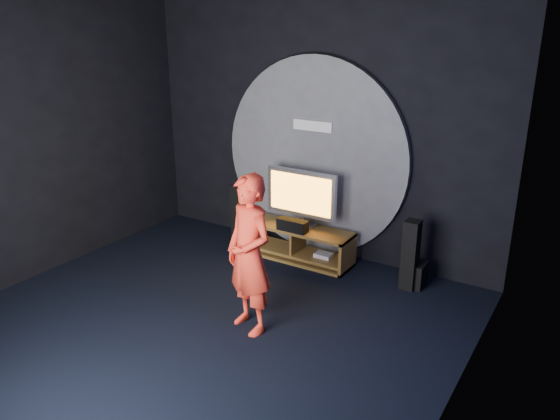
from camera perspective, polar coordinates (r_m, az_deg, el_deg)
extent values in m
plane|color=black|center=(5.78, -8.69, -12.23)|extent=(5.00, 5.00, 0.00)
cube|color=black|center=(7.11, 3.87, 9.15)|extent=(5.00, 0.04, 3.50)
cube|color=black|center=(6.98, -25.43, 7.14)|extent=(0.04, 5.00, 3.50)
cube|color=black|center=(3.96, 18.65, -0.21)|extent=(0.04, 5.00, 3.50)
cylinder|color=#515156|center=(7.15, 3.57, 5.54)|extent=(2.60, 0.08, 2.60)
cube|color=white|center=(7.02, 3.43, 8.78)|extent=(0.55, 0.03, 0.13)
cube|color=olive|center=(7.08, 1.92, -1.96)|extent=(1.47, 0.45, 0.04)
cube|color=olive|center=(7.21, 1.89, -4.40)|extent=(1.42, 0.42, 0.04)
cube|color=olive|center=(7.52, -2.80, -2.36)|extent=(0.04, 0.45, 0.45)
cube|color=olive|center=(6.86, 7.07, -4.69)|extent=(0.04, 0.45, 0.45)
cube|color=olive|center=(7.15, 1.91, -3.19)|extent=(0.03, 0.40, 0.29)
cube|color=olive|center=(7.24, 1.88, -4.98)|extent=(1.47, 0.45, 0.04)
cube|color=silver|center=(7.03, 4.58, -4.72)|extent=(0.22, 0.16, 0.05)
cube|color=silver|center=(7.13, 2.21, -1.49)|extent=(0.36, 0.22, 0.04)
cylinder|color=silver|center=(7.10, 2.22, -0.96)|extent=(0.07, 0.07, 0.10)
cube|color=silver|center=(6.99, 2.25, 1.76)|extent=(0.98, 0.06, 0.61)
cube|color=orange|center=(6.96, 2.11, 1.69)|extent=(0.87, 0.01, 0.50)
cube|color=black|center=(6.93, 1.33, -1.60)|extent=(0.40, 0.15, 0.15)
cube|color=black|center=(7.25, -2.33, -1.18)|extent=(0.18, 0.05, 0.02)
cube|color=black|center=(7.65, -4.26, -0.42)|extent=(0.17, 0.19, 0.84)
cube|color=black|center=(6.51, 13.47, -4.59)|extent=(0.17, 0.19, 0.84)
cube|color=black|center=(6.70, 13.77, -6.51)|extent=(0.27, 0.27, 0.29)
imported|color=red|center=(5.37, -3.24, -4.71)|extent=(0.69, 0.57, 1.63)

